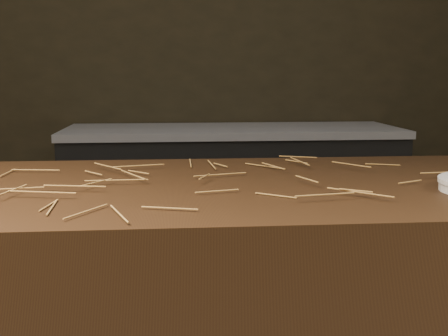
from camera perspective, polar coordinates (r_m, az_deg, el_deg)
name	(u,v)px	position (r m, az deg, el deg)	size (l,w,h in m)	color
back_counter	(232,202)	(3.16, 0.85, -3.44)	(1.82, 0.62, 0.84)	black
straw_bedding	(184,180)	(1.20, -4.04, -1.17)	(1.40, 0.60, 0.02)	olive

